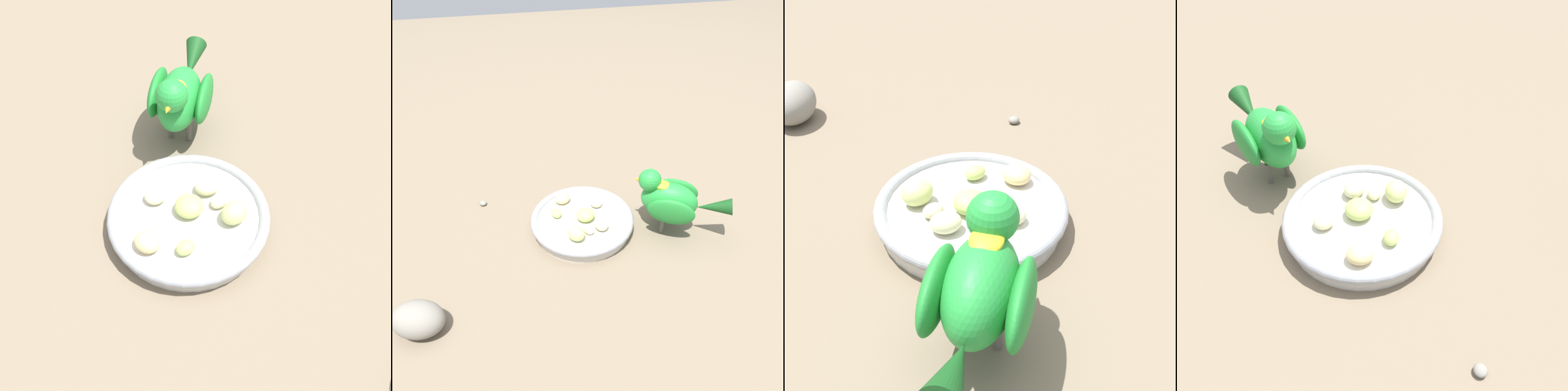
# 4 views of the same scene
# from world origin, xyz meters

# --- Properties ---
(ground_plane) EXTENTS (4.00, 4.00, 0.00)m
(ground_plane) POSITION_xyz_m (0.00, 0.00, 0.00)
(ground_plane) COLOR #756651
(feeding_bowl) EXTENTS (0.22, 0.22, 0.03)m
(feeding_bowl) POSITION_xyz_m (-0.02, 0.02, 0.02)
(feeding_bowl) COLOR beige
(feeding_bowl) RESTS_ON ground_plane
(apple_piece_0) EXTENTS (0.05, 0.05, 0.02)m
(apple_piece_0) POSITION_xyz_m (-0.02, 0.02, 0.04)
(apple_piece_0) COLOR #B2CC66
(apple_piece_0) RESTS_ON feeding_bowl
(apple_piece_1) EXTENTS (0.03, 0.03, 0.02)m
(apple_piece_1) POSITION_xyz_m (-0.00, 0.08, 0.03)
(apple_piece_1) COLOR #B2CC66
(apple_piece_1) RESTS_ON feeding_bowl
(apple_piece_2) EXTENTS (0.03, 0.03, 0.02)m
(apple_piece_2) POSITION_xyz_m (0.01, -0.02, 0.04)
(apple_piece_2) COLOR beige
(apple_piece_2) RESTS_ON feeding_bowl
(apple_piece_3) EXTENTS (0.05, 0.04, 0.03)m
(apple_piece_3) POSITION_xyz_m (-0.08, 0.05, 0.04)
(apple_piece_3) COLOR #C6D17A
(apple_piece_3) RESTS_ON feeding_bowl
(apple_piece_4) EXTENTS (0.05, 0.05, 0.02)m
(apple_piece_4) POSITION_xyz_m (0.04, 0.05, 0.04)
(apple_piece_4) COLOR #E5C67F
(apple_piece_4) RESTS_ON feeding_bowl
(apple_piece_5) EXTENTS (0.04, 0.03, 0.02)m
(apple_piece_5) POSITION_xyz_m (-0.06, -0.01, 0.04)
(apple_piece_5) COLOR beige
(apple_piece_5) RESTS_ON feeding_bowl
(apple_piece_6) EXTENTS (0.03, 0.03, 0.02)m
(apple_piece_6) POSITION_xyz_m (-0.07, 0.02, 0.03)
(apple_piece_6) COLOR beige
(apple_piece_6) RESTS_ON feeding_bowl
(parrot) EXTENTS (0.14, 0.19, 0.14)m
(parrot) POSITION_xyz_m (-0.07, -0.15, 0.08)
(parrot) COLOR #59544C
(parrot) RESTS_ON ground_plane
(rock_large) EXTENTS (0.09, 0.11, 0.06)m
(rock_large) POSITION_xyz_m (-0.20, 0.34, 0.03)
(rock_large) COLOR gray
(rock_large) RESTS_ON ground_plane
(pebble_0) EXTENTS (0.02, 0.02, 0.01)m
(pebble_0) POSITION_xyz_m (0.11, 0.23, 0.01)
(pebble_0) COLOR gray
(pebble_0) RESTS_ON ground_plane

